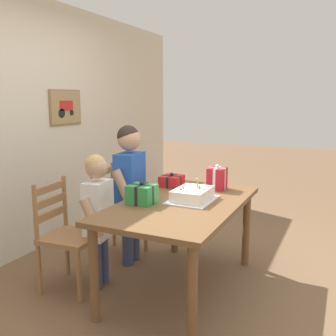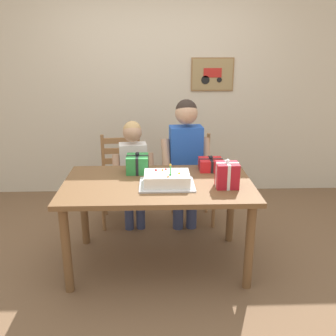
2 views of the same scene
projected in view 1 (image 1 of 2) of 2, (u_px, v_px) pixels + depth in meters
The scene contains 11 objects.
ground_plane at pixel (181, 288), 3.22m from camera, with size 20.00×20.00×0.00m, color brown.
back_wall at pixel (17, 127), 3.72m from camera, with size 6.40×0.11×2.60m.
dining_table at pixel (181, 213), 3.10m from camera, with size 1.55×0.91×0.76m.
birthday_cake at pixel (192, 195), 3.11m from camera, with size 0.44×0.34×0.19m.
gift_box_red_large at pixel (172, 181), 3.63m from camera, with size 0.21×0.20×0.14m.
gift_box_beside_cake at pixel (217, 178), 3.50m from camera, with size 0.18×0.16×0.23m.
gift_box_corner_small at pixel (142, 194), 3.02m from camera, with size 0.20×0.21×0.19m.
chair_left at pixel (67, 235), 3.16m from camera, with size 0.45×0.45×0.92m.
chair_right at pixel (116, 211), 3.83m from camera, with size 0.44×0.44×0.92m.
child_older at pixel (130, 181), 3.59m from camera, with size 0.50×0.29×1.34m.
child_younger at pixel (98, 208), 3.16m from camera, with size 0.43×0.25×1.13m.
Camera 1 is at (-2.74, -1.17, 1.58)m, focal length 40.71 mm.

